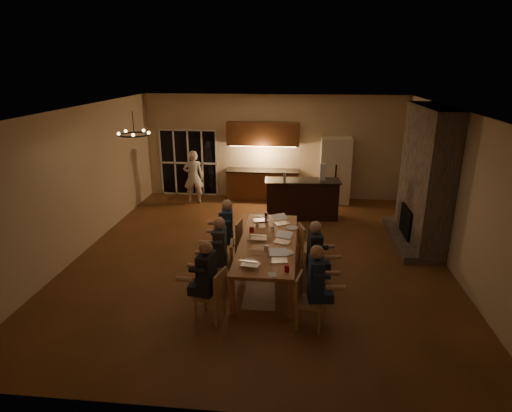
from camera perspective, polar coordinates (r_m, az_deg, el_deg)
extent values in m
plane|color=brown|center=(9.58, 0.46, -6.69)|extent=(9.00, 9.00, 0.00)
cube|color=tan|center=(13.40, 2.33, 7.85)|extent=(8.00, 0.04, 3.20)
cube|color=tan|center=(10.19, -22.66, 2.99)|extent=(0.04, 9.00, 3.20)
cube|color=tan|center=(9.53, 25.33, 1.62)|extent=(0.04, 9.00, 3.20)
cube|color=white|center=(8.71, 0.52, 12.85)|extent=(8.00, 9.00, 0.04)
cube|color=black|center=(13.89, -8.95, 5.70)|extent=(1.86, 0.08, 2.10)
cube|color=#665A50|center=(10.54, 21.65, 3.59)|extent=(0.58, 2.50, 3.20)
cube|color=#EDE6C6|center=(13.19, 10.49, 4.71)|extent=(0.90, 0.68, 2.00)
cube|color=#B9754A|center=(8.60, 1.57, -7.00)|extent=(1.10, 3.08, 0.75)
cube|color=black|center=(11.78, 6.14, 0.92)|extent=(2.07, 0.82, 1.08)
imported|color=silver|center=(13.05, -8.34, 3.84)|extent=(0.67, 0.52, 1.63)
torus|color=black|center=(8.82, -15.94, 9.15)|extent=(0.62, 0.62, 0.03)
cylinder|color=silver|center=(8.03, 1.39, -5.60)|extent=(0.08, 0.08, 0.10)
cylinder|color=silver|center=(8.94, 2.17, -3.02)|extent=(0.08, 0.08, 0.10)
cylinder|color=silver|center=(9.16, 0.15, -2.45)|extent=(0.07, 0.07, 0.10)
cylinder|color=#B60C11|center=(7.26, 4.14, -8.30)|extent=(0.08, 0.08, 0.12)
cylinder|color=#B60C11|center=(8.86, -0.59, -3.13)|extent=(0.09, 0.09, 0.12)
cylinder|color=#B2B2B7|center=(7.75, 1.86, -6.44)|extent=(0.06, 0.06, 0.12)
cylinder|color=#3F0F0C|center=(9.68, 1.35, -1.22)|extent=(0.07, 0.07, 0.12)
cylinder|color=silver|center=(7.95, 4.10, -6.21)|extent=(0.27, 0.27, 0.02)
cylinder|color=silver|center=(7.60, -0.89, -7.38)|extent=(0.23, 0.23, 0.02)
cylinder|color=silver|center=(9.11, 4.81, -2.91)|extent=(0.28, 0.28, 0.02)
cube|color=white|center=(7.16, 2.19, -9.15)|extent=(0.17, 0.21, 0.01)
cylinder|color=#99999E|center=(11.50, 3.83, 3.98)|extent=(0.07, 0.07, 0.24)
cube|color=silver|center=(11.65, 8.85, 4.53)|extent=(0.15, 0.15, 0.45)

